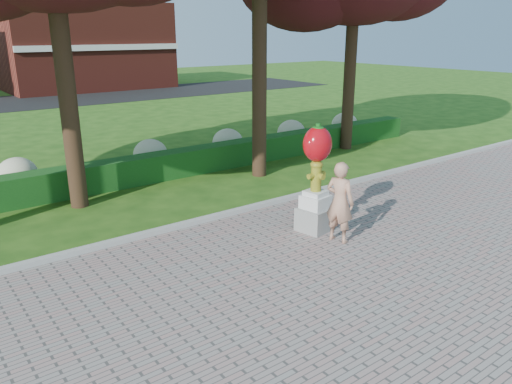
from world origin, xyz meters
TOP-DOWN VIEW (x-y plane):
  - ground at (0.00, 0.00)m, footprint 100.00×100.00m
  - walkway at (0.00, -4.00)m, footprint 40.00×14.00m
  - curb at (0.00, 3.00)m, footprint 40.00×0.18m
  - lawn_hedge at (0.00, 7.00)m, footprint 24.00×0.70m
  - hydrangea_row at (0.57, 8.00)m, footprint 20.10×1.10m
  - building_right at (8.00, 34.00)m, footprint 12.00×8.00m
  - hydrant_sculpture at (1.66, 1.04)m, footprint 0.76×0.76m
  - woman at (1.66, 0.31)m, footprint 0.57×0.72m

SIDE VIEW (x-z plane):
  - ground at x=0.00m, z-range 0.00..0.00m
  - walkway at x=0.00m, z-range 0.00..0.04m
  - curb at x=0.00m, z-range 0.00..0.15m
  - lawn_hedge at x=0.00m, z-range 0.00..0.80m
  - hydrangea_row at x=0.57m, z-range 0.06..1.04m
  - woman at x=1.66m, z-range 0.04..1.79m
  - hydrant_sculpture at x=1.66m, z-range 0.11..2.55m
  - building_right at x=8.00m, z-range 0.00..6.40m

